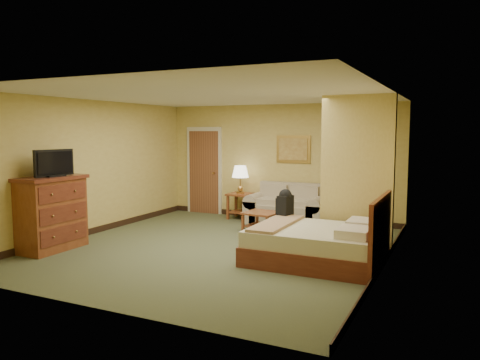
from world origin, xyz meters
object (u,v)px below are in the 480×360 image
Objects in this scene: loveseat at (287,210)px; bed at (320,244)px; coffee_table at (262,218)px; dresser at (52,213)px.

bed is (1.50, -2.67, 0.01)m from loveseat.
loveseat is at bearing 119.24° from bed.
loveseat is 1.07m from coffee_table.
loveseat is at bearing 54.02° from dresser.
bed reaches higher than loveseat.
coffee_table is at bearing -97.16° from loveseat.
coffee_table is 2.29m from bed.
dresser is at bearing -164.60° from bed.
loveseat is 0.88× the size of bed.
coffee_table is at bearing 46.31° from dresser.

